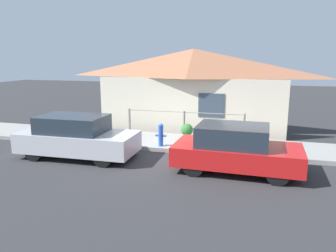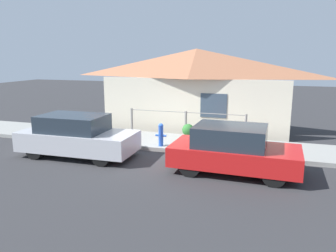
# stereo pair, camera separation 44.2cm
# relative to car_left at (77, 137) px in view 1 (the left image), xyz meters

# --- Properties ---
(ground_plane) EXTENTS (60.00, 60.00, 0.00)m
(ground_plane) POSITION_rel_car_left_xyz_m (2.88, 1.30, -0.70)
(ground_plane) COLOR #2D2D30
(sidewalk) EXTENTS (24.00, 2.31, 0.15)m
(sidewalk) POSITION_rel_car_left_xyz_m (2.88, 2.45, -0.63)
(sidewalk) COLOR gray
(sidewalk) RESTS_ON ground_plane
(house) EXTENTS (8.51, 2.23, 3.66)m
(house) POSITION_rel_car_left_xyz_m (2.88, 5.14, 2.17)
(house) COLOR beige
(house) RESTS_ON ground_plane
(fence) EXTENTS (4.90, 0.10, 1.01)m
(fence) POSITION_rel_car_left_xyz_m (2.88, 3.46, 0.01)
(fence) COLOR gray
(fence) RESTS_ON sidewalk
(car_left) EXTENTS (3.95, 1.72, 1.42)m
(car_left) POSITION_rel_car_left_xyz_m (0.00, 0.00, 0.00)
(car_left) COLOR #B7B7BC
(car_left) RESTS_ON ground_plane
(car_right) EXTENTS (3.70, 1.82, 1.39)m
(car_right) POSITION_rel_car_left_xyz_m (5.21, 0.00, -0.01)
(car_right) COLOR red
(car_right) RESTS_ON ground_plane
(fire_hydrant) EXTENTS (0.41, 0.18, 0.84)m
(fire_hydrant) POSITION_rel_car_left_xyz_m (2.45, 1.58, -0.11)
(fire_hydrant) COLOR blue
(fire_hydrant) RESTS_ON sidewalk
(potted_plant_near_hydrant) EXTENTS (0.47, 0.47, 0.61)m
(potted_plant_near_hydrant) POSITION_rel_car_left_xyz_m (3.15, 2.83, -0.21)
(potted_plant_near_hydrant) COLOR #9E5638
(potted_plant_near_hydrant) RESTS_ON sidewalk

